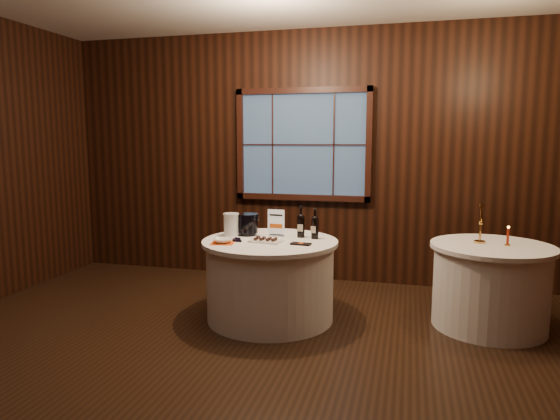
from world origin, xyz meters
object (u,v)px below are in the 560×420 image
(grape_bunch, at_px, (238,239))
(glass_pitcher, at_px, (231,225))
(sign_stand, at_px, (276,227))
(brass_candlestick, at_px, (480,229))
(side_table, at_px, (490,286))
(port_bottle_left, at_px, (301,224))
(ice_bucket, at_px, (248,224))
(chocolate_plate, at_px, (266,240))
(main_table, at_px, (270,279))
(port_bottle_right, at_px, (315,226))
(cracker_bowl, at_px, (223,241))
(red_candle, at_px, (508,238))
(chocolate_box, at_px, (301,244))

(grape_bunch, height_order, glass_pitcher, glass_pitcher)
(sign_stand, distance_m, brass_candlestick, 1.90)
(side_table, bearing_deg, port_bottle_left, -176.95)
(side_table, xyz_separation_m, grape_bunch, (-2.27, -0.43, 0.40))
(sign_stand, bearing_deg, brass_candlestick, 8.62)
(grape_bunch, xyz_separation_m, brass_candlestick, (2.17, 0.50, 0.11))
(ice_bucket, height_order, grape_bunch, ice_bucket)
(chocolate_plate, bearing_deg, main_table, 82.88)
(side_table, distance_m, grape_bunch, 2.35)
(side_table, distance_m, brass_candlestick, 0.53)
(brass_candlestick, bearing_deg, sign_stand, -174.86)
(port_bottle_right, distance_m, chocolate_plate, 0.50)
(port_bottle_right, distance_m, grape_bunch, 0.74)
(port_bottle_left, xyz_separation_m, cracker_bowl, (-0.63, -0.45, -0.11))
(chocolate_plate, distance_m, red_candle, 2.17)
(side_table, height_order, brass_candlestick, brass_candlestick)
(port_bottle_left, height_order, red_candle, port_bottle_left)
(side_table, relative_size, chocolate_plate, 3.44)
(chocolate_box, bearing_deg, brass_candlestick, 23.30)
(ice_bucket, relative_size, cracker_bowl, 1.29)
(main_table, distance_m, sign_stand, 0.51)
(grape_bunch, bearing_deg, main_table, 26.23)
(glass_pitcher, bearing_deg, port_bottle_right, -11.40)
(glass_pitcher, bearing_deg, red_candle, -12.26)
(main_table, xyz_separation_m, chocolate_box, (0.33, -0.13, 0.39))
(main_table, xyz_separation_m, port_bottle_left, (0.25, 0.21, 0.51))
(grape_bunch, distance_m, red_candle, 2.43)
(chocolate_plate, xyz_separation_m, chocolate_box, (0.34, -0.04, -0.01))
(chocolate_plate, height_order, brass_candlestick, brass_candlestick)
(port_bottle_left, xyz_separation_m, grape_bunch, (-0.52, -0.34, -0.11))
(ice_bucket, xyz_separation_m, grape_bunch, (0.00, -0.31, -0.09))
(port_bottle_right, xyz_separation_m, brass_candlestick, (1.50, 0.20, 0.00))
(port_bottle_left, xyz_separation_m, red_candle, (1.87, 0.08, -0.06))
(ice_bucket, xyz_separation_m, chocolate_box, (0.60, -0.31, -0.11))
(glass_pitcher, xyz_separation_m, brass_candlestick, (2.32, 0.27, 0.02))
(port_bottle_right, xyz_separation_m, cracker_bowl, (-0.78, -0.42, -0.10))
(ice_bucket, distance_m, chocolate_plate, 0.39)
(port_bottle_right, bearing_deg, cracker_bowl, -136.47)
(brass_candlestick, bearing_deg, chocolate_plate, -166.52)
(grape_bunch, relative_size, red_candle, 0.89)
(port_bottle_left, height_order, grape_bunch, port_bottle_left)
(glass_pitcher, distance_m, cracker_bowl, 0.36)
(main_table, height_order, port_bottle_right, port_bottle_right)
(port_bottle_right, xyz_separation_m, chocolate_plate, (-0.41, -0.26, -0.11))
(sign_stand, height_order, port_bottle_left, port_bottle_left)
(ice_bucket, distance_m, chocolate_box, 0.69)
(main_table, distance_m, ice_bucket, 0.59)
(port_bottle_right, height_order, grape_bunch, port_bottle_right)
(side_table, relative_size, chocolate_box, 5.98)
(port_bottle_left, bearing_deg, chocolate_box, -79.79)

